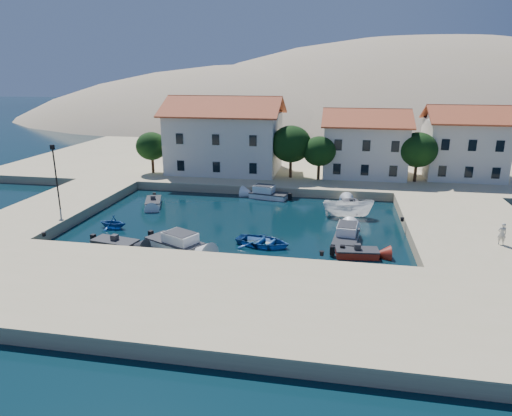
# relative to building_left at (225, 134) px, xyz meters

# --- Properties ---
(ground) EXTENTS (400.00, 400.00, 0.00)m
(ground) POSITION_rel_building_left_xyz_m (6.00, -28.00, -5.94)
(ground) COLOR black
(ground) RESTS_ON ground
(quay_south) EXTENTS (52.00, 12.00, 1.00)m
(quay_south) POSITION_rel_building_left_xyz_m (6.00, -34.00, -5.44)
(quay_south) COLOR tan
(quay_south) RESTS_ON ground
(quay_east) EXTENTS (11.00, 20.00, 1.00)m
(quay_east) POSITION_rel_building_left_xyz_m (26.50, -18.00, -5.44)
(quay_east) COLOR tan
(quay_east) RESTS_ON ground
(quay_west) EXTENTS (8.00, 20.00, 1.00)m
(quay_west) POSITION_rel_building_left_xyz_m (-13.00, -18.00, -5.44)
(quay_west) COLOR tan
(quay_west) RESTS_ON ground
(quay_north) EXTENTS (80.00, 36.00, 1.00)m
(quay_north) POSITION_rel_building_left_xyz_m (8.00, 10.00, -5.44)
(quay_north) COLOR tan
(quay_north) RESTS_ON ground
(hills) EXTENTS (254.00, 176.00, 99.00)m
(hills) POSITION_rel_building_left_xyz_m (26.64, 95.62, -29.34)
(hills) COLOR tan
(hills) RESTS_ON ground
(building_left) EXTENTS (14.70, 9.45, 9.70)m
(building_left) POSITION_rel_building_left_xyz_m (0.00, 0.00, 0.00)
(building_left) COLOR silver
(building_left) RESTS_ON quay_north
(building_mid) EXTENTS (10.50, 8.40, 8.30)m
(building_mid) POSITION_rel_building_left_xyz_m (18.00, 1.00, -0.71)
(building_mid) COLOR silver
(building_mid) RESTS_ON quay_north
(building_right) EXTENTS (9.45, 8.40, 8.80)m
(building_right) POSITION_rel_building_left_xyz_m (30.00, 2.00, -0.46)
(building_right) COLOR silver
(building_right) RESTS_ON quay_north
(trees) EXTENTS (37.30, 5.30, 6.45)m
(trees) POSITION_rel_building_left_xyz_m (10.51, -2.54, -1.10)
(trees) COLOR #382314
(trees) RESTS_ON quay_north
(lamppost) EXTENTS (0.35, 0.25, 6.22)m
(lamppost) POSITION_rel_building_left_xyz_m (-11.50, -20.00, -1.18)
(lamppost) COLOR black
(lamppost) RESTS_ON quay_west
(bollards) EXTENTS (29.36, 9.56, 0.30)m
(bollards) POSITION_rel_building_left_xyz_m (8.80, -24.13, -4.79)
(bollards) COLOR black
(bollards) RESTS_ON ground
(motorboat_grey_sw) EXTENTS (3.99, 2.34, 1.25)m
(motorboat_grey_sw) POSITION_rel_building_left_xyz_m (-2.77, -26.04, -5.64)
(motorboat_grey_sw) COLOR #2C2D31
(motorboat_grey_sw) RESTS_ON ground
(cabin_cruiser_south) EXTENTS (5.41, 4.16, 1.60)m
(cabin_cruiser_south) POSITION_rel_building_left_xyz_m (2.04, -25.24, -5.46)
(cabin_cruiser_south) COLOR white
(cabin_cruiser_south) RESTS_ON ground
(rowboat_south) EXTENTS (5.19, 4.21, 0.95)m
(rowboat_south) POSITION_rel_building_left_xyz_m (9.06, -23.46, -5.94)
(rowboat_south) COLOR #1B4F98
(rowboat_south) RESTS_ON ground
(motorboat_red_se) EXTENTS (3.40, 1.78, 1.25)m
(motorboat_red_se) POSITION_rel_building_left_xyz_m (16.62, -24.53, -5.64)
(motorboat_red_se) COLOR maroon
(motorboat_red_se) RESTS_ON ground
(cabin_cruiser_east) EXTENTS (2.39, 4.88, 1.60)m
(cabin_cruiser_east) POSITION_rel_building_left_xyz_m (15.80, -21.65, -5.46)
(cabin_cruiser_east) COLOR white
(cabin_cruiser_east) RESTS_ON ground
(boat_east) EXTENTS (5.03, 2.07, 1.91)m
(boat_east) POSITION_rel_building_left_xyz_m (16.02, -14.39, -5.94)
(boat_east) COLOR white
(boat_east) RESTS_ON ground
(motorboat_white_ne) EXTENTS (2.34, 3.80, 1.25)m
(motorboat_white_ne) POSITION_rel_building_left_xyz_m (16.47, -11.44, -5.64)
(motorboat_white_ne) COLOR white
(motorboat_white_ne) RESTS_ON ground
(rowboat_west) EXTENTS (2.82, 2.49, 1.38)m
(rowboat_west) POSITION_rel_building_left_xyz_m (-5.19, -21.68, -5.94)
(rowboat_west) COLOR #1B4F98
(rowboat_west) RESTS_ON ground
(motorboat_white_west) EXTENTS (2.62, 3.82, 1.25)m
(motorboat_white_west) POSITION_rel_building_left_xyz_m (-4.48, -13.96, -5.64)
(motorboat_white_west) COLOR white
(motorboat_white_west) RESTS_ON ground
(cabin_cruiser_north) EXTENTS (4.56, 2.66, 1.60)m
(cabin_cruiser_north) POSITION_rel_building_left_xyz_m (7.29, -9.00, -5.46)
(cabin_cruiser_north) COLOR white
(cabin_cruiser_north) RESTS_ON ground
(pedestrian) EXTENTS (0.64, 0.42, 1.74)m
(pedestrian) POSITION_rel_building_left_xyz_m (27.47, -22.46, -4.07)
(pedestrian) COLOR beige
(pedestrian) RESTS_ON quay_east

